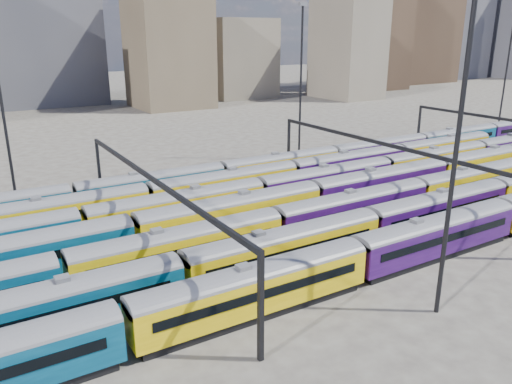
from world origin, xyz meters
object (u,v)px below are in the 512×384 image
rake_2 (353,205)px  mast_2 (458,136)px  rake_0 (356,255)px  rake_1 (370,223)px

rake_2 → mast_2: (-6.37, -17.00, 11.31)m
rake_0 → rake_1: bearing=38.4°
rake_0 → mast_2: bearing=-72.7°
rake_1 → mast_2: bearing=-109.0°
rake_1 → mast_2: size_ratio=4.78×
rake_0 → mast_2: 13.51m
rake_2 → mast_2: 21.39m
rake_0 → mast_2: (2.19, -7.00, 11.34)m
rake_1 → mast_2: mast_2 is taller
rake_2 → mast_2: size_ratio=4.00×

